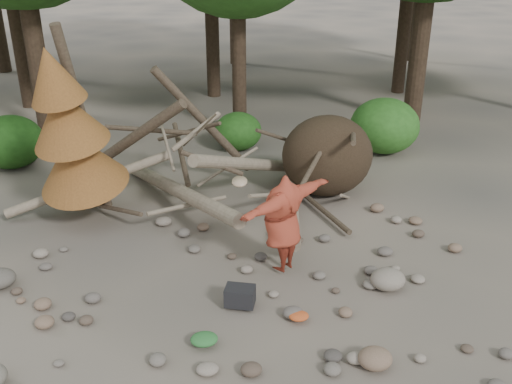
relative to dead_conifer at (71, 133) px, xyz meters
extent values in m
plane|color=#514C44|center=(3.12, -3.37, -2.11)|extent=(120.00, 120.00, 0.00)
ellipsoid|color=#332619|center=(5.72, 0.93, -1.12)|extent=(2.20, 1.87, 1.98)
cylinder|color=gray|center=(2.12, 0.33, -1.56)|extent=(2.61, 5.11, 1.08)
cylinder|color=gray|center=(3.92, 0.83, -1.21)|extent=(3.18, 3.71, 1.90)
cylinder|color=brown|center=(0.92, 1.23, -0.71)|extent=(3.08, 1.91, 2.49)
cylinder|color=gray|center=(4.72, 0.13, -1.76)|extent=(1.13, 4.98, 0.43)
cylinder|color=brown|center=(2.82, 1.43, -0.31)|extent=(2.39, 1.03, 2.89)
cylinder|color=gray|center=(0.12, 0.63, -1.41)|extent=(3.71, 0.86, 1.20)
cylinder|color=#4C3F30|center=(0.62, 0.13, -1.81)|extent=(1.52, 1.70, 0.49)
cylinder|color=gray|center=(3.32, 1.03, -1.31)|extent=(1.57, 0.85, 0.69)
cylinder|color=#4C3F30|center=(4.92, 1.53, -0.91)|extent=(1.92, 1.25, 1.10)
cylinder|color=gray|center=(1.92, 0.83, -0.61)|extent=(0.37, 1.42, 0.85)
cylinder|color=#4C3F30|center=(5.32, -0.17, -1.96)|extent=(0.79, 2.54, 0.12)
cylinder|color=gray|center=(2.32, -0.27, -1.66)|extent=(1.78, 1.11, 0.29)
cylinder|color=#4C3F30|center=(0.22, 0.43, 0.09)|extent=(0.67, 1.13, 4.35)
cone|color=brown|center=(0.06, 0.12, -0.61)|extent=(2.06, 2.13, 1.86)
cone|color=brown|center=(-0.05, -0.09, 0.39)|extent=(1.71, 1.78, 1.65)
cone|color=brown|center=(-0.14, -0.28, 1.29)|extent=(1.23, 1.30, 1.41)
cylinder|color=#38281C|center=(4.12, 5.83, 1.46)|extent=(0.44, 0.44, 7.14)
cylinder|color=#38281C|center=(-3.38, 10.13, 1.67)|extent=(0.42, 0.42, 7.56)
ellipsoid|color=#1D4B14|center=(-2.38, 3.83, -1.39)|extent=(1.80, 1.80, 1.44)
ellipsoid|color=#275F1B|center=(3.92, 4.43, -1.55)|extent=(1.40, 1.40, 1.12)
ellipsoid|color=#317023|center=(8.12, 3.63, -1.31)|extent=(2.00, 2.00, 1.60)
imported|color=#973422|center=(4.02, -2.50, -1.08)|extent=(2.22, 1.97, 1.90)
cylinder|color=tan|center=(3.19, -2.91, -0.03)|extent=(0.32, 0.31, 0.14)
cube|color=black|center=(3.11, -3.53, -1.94)|extent=(0.58, 0.47, 0.33)
ellipsoid|color=#2A692F|center=(2.45, -4.48, -2.03)|extent=(0.43, 0.36, 0.16)
ellipsoid|color=#BB4B20|center=(4.02, -4.06, -2.05)|extent=(0.33, 0.27, 0.12)
ellipsoid|color=#7E644E|center=(4.92, -5.28, -1.96)|extent=(0.51, 0.46, 0.31)
ellipsoid|color=gray|center=(5.81, -3.31, -1.92)|extent=(0.63, 0.57, 0.38)
ellipsoid|color=#5C564D|center=(-1.13, -2.33, -1.94)|extent=(0.57, 0.52, 0.34)
camera|label=1|loc=(2.30, -11.62, 3.69)|focal=40.00mm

